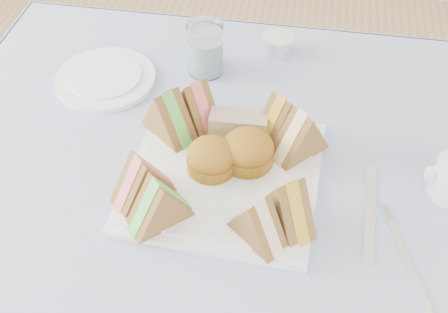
# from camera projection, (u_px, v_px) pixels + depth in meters

# --- Properties ---
(tablecloth) EXTENTS (1.02, 1.02, 0.01)m
(tablecloth) POSITION_uv_depth(u_px,v_px,m) (216.00, 211.00, 0.84)
(tablecloth) COLOR #9FB3D8
(tablecloth) RESTS_ON table
(serving_plate) EXTENTS (0.31, 0.31, 0.01)m
(serving_plate) POSITION_uv_depth(u_px,v_px,m) (224.00, 176.00, 0.88)
(serving_plate) COLOR white
(serving_plate) RESTS_ON tablecloth
(sandwich_fl_a) EXTENTS (0.10, 0.10, 0.08)m
(sandwich_fl_a) POSITION_uv_depth(u_px,v_px,m) (142.00, 178.00, 0.81)
(sandwich_fl_a) COLOR olive
(sandwich_fl_a) RESTS_ON serving_plate
(sandwich_fl_b) EXTENTS (0.10, 0.10, 0.08)m
(sandwich_fl_b) POSITION_uv_depth(u_px,v_px,m) (159.00, 201.00, 0.78)
(sandwich_fl_b) COLOR olive
(sandwich_fl_b) RESTS_ON serving_plate
(sandwich_fr_a) EXTENTS (0.09, 0.10, 0.08)m
(sandwich_fr_a) POSITION_uv_depth(u_px,v_px,m) (289.00, 201.00, 0.78)
(sandwich_fr_a) COLOR olive
(sandwich_fr_a) RESTS_ON serving_plate
(sandwich_fr_b) EXTENTS (0.09, 0.09, 0.08)m
(sandwich_fr_b) POSITION_uv_depth(u_px,v_px,m) (258.00, 219.00, 0.76)
(sandwich_fr_b) COLOR olive
(sandwich_fr_b) RESTS_ON serving_plate
(sandwich_bl_a) EXTENTS (0.11, 0.10, 0.09)m
(sandwich_bl_a) POSITION_uv_depth(u_px,v_px,m) (168.00, 113.00, 0.91)
(sandwich_bl_a) COLOR olive
(sandwich_bl_a) RESTS_ON serving_plate
(sandwich_bl_b) EXTENTS (0.10, 0.10, 0.09)m
(sandwich_bl_b) POSITION_uv_depth(u_px,v_px,m) (196.00, 102.00, 0.93)
(sandwich_bl_b) COLOR olive
(sandwich_bl_b) RESTS_ON serving_plate
(sandwich_br_a) EXTENTS (0.10, 0.10, 0.09)m
(sandwich_br_a) POSITION_uv_depth(u_px,v_px,m) (300.00, 133.00, 0.88)
(sandwich_br_a) COLOR olive
(sandwich_br_a) RESTS_ON serving_plate
(sandwich_br_b) EXTENTS (0.09, 0.10, 0.08)m
(sandwich_br_b) POSITION_uv_depth(u_px,v_px,m) (280.00, 115.00, 0.91)
(sandwich_br_b) COLOR olive
(sandwich_br_b) RESTS_ON serving_plate
(scone_left) EXTENTS (0.08, 0.08, 0.05)m
(scone_left) POSITION_uv_depth(u_px,v_px,m) (211.00, 157.00, 0.86)
(scone_left) COLOR #A7731C
(scone_left) RESTS_ON serving_plate
(scone_right) EXTENTS (0.10, 0.10, 0.06)m
(scone_right) POSITION_uv_depth(u_px,v_px,m) (248.00, 150.00, 0.87)
(scone_right) COLOR #A7731C
(scone_right) RESTS_ON serving_plate
(pastry_slice) EXTENTS (0.10, 0.04, 0.04)m
(pastry_slice) POSITION_uv_depth(u_px,v_px,m) (238.00, 125.00, 0.92)
(pastry_slice) COLOR tan
(pastry_slice) RESTS_ON serving_plate
(side_plate) EXTENTS (0.24, 0.24, 0.01)m
(side_plate) POSITION_uv_depth(u_px,v_px,m) (106.00, 79.00, 1.05)
(side_plate) COLOR white
(side_plate) RESTS_ON tablecloth
(water_glass) EXTENTS (0.09, 0.09, 0.10)m
(water_glass) POSITION_uv_depth(u_px,v_px,m) (205.00, 49.00, 1.04)
(water_glass) COLOR white
(water_glass) RESTS_ON tablecloth
(tea_strainer) EXTENTS (0.07, 0.07, 0.04)m
(tea_strainer) POSITION_uv_depth(u_px,v_px,m) (278.00, 46.00, 1.10)
(tea_strainer) COLOR white
(tea_strainer) RESTS_ON tablecloth
(knife) EXTENTS (0.02, 0.18, 0.00)m
(knife) POSITION_uv_depth(u_px,v_px,m) (370.00, 212.00, 0.84)
(knife) COLOR white
(knife) RESTS_ON tablecloth
(fork) EXTENTS (0.06, 0.16, 0.00)m
(fork) POSITION_uv_depth(u_px,v_px,m) (411.00, 269.00, 0.77)
(fork) COLOR white
(fork) RESTS_ON tablecloth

